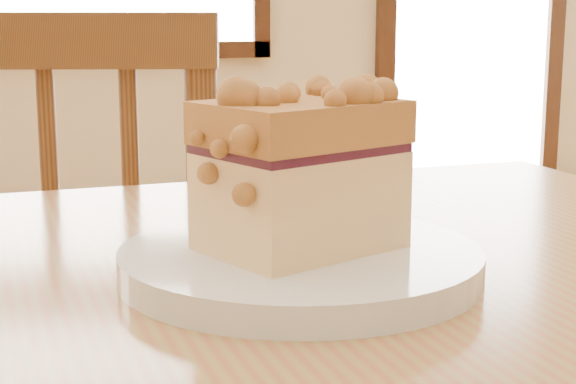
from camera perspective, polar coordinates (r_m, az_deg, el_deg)
The scene contains 3 objects.
cafe_chair_main at distance 1.24m, azimuth -12.93°, elevation -10.21°, with size 0.51×0.51×0.94m.
plate at distance 0.60m, azimuth 0.79°, elevation -4.63°, with size 0.25×0.25×0.02m.
cake_slice at distance 0.58m, azimuth 0.84°, elevation 1.65°, with size 0.15×0.13×0.12m.
Camera 1 is at (0.05, -0.33, 0.92)m, focal length 55.00 mm.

